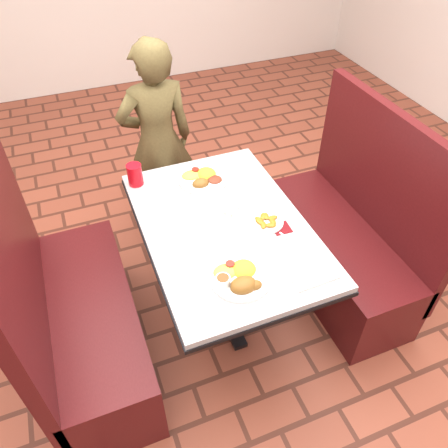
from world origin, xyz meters
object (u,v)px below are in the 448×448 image
Objects in this scene: diner_person at (158,142)px; near_dinner_plate at (240,275)px; far_dinner_plate at (203,176)px; plantain_plate at (266,222)px; red_tumbler at (135,175)px; dining_table at (224,238)px; booth_bench_left at (82,321)px; booth_bench_right at (343,242)px.

diner_person is 1.35m from near_dinner_plate.
far_dinner_plate is (0.10, 0.76, -0.00)m from near_dinner_plate.
far_dinner_plate reaches higher than plantain_plate.
plantain_plate is (0.18, -0.46, -0.01)m from far_dinner_plate.
plantain_plate is 1.37× the size of red_tumbler.
dining_table is 0.86m from booth_bench_left.
booth_bench_left is 4.27× the size of far_dinner_plate.
booth_bench_left is 1.00× the size of booth_bench_right.
diner_person reaches higher than plantain_plate.
diner_person is at bearing 95.23° from dining_table.
near_dinner_plate is (0.73, -0.37, 0.45)m from booth_bench_left.
red_tumbler is (-0.25, -0.48, 0.12)m from diner_person.
far_dinner_plate is (-0.77, 0.39, 0.45)m from booth_bench_right.
dining_table is at bearing 160.19° from plantain_plate.
far_dinner_plate reaches higher than dining_table.
booth_bench_right is at bearing 0.00° from dining_table.
dining_table is at bearing -93.49° from far_dinner_plate.
near_dinner_plate is at bearing -97.14° from far_dinner_plate.
booth_bench_right is 1.33m from red_tumbler.
booth_bench_right is 9.55× the size of red_tumbler.
far_dinner_plate is at bearing 153.21° from booth_bench_right.
dining_table is 0.62m from red_tumbler.
dining_table is at bearing 180.00° from booth_bench_right.
far_dinner_plate is (0.11, -0.59, 0.09)m from diner_person.
far_dinner_plate is at bearing 82.86° from near_dinner_plate.
booth_bench_right is at bearing -26.79° from far_dinner_plate.
near_dinner_plate is at bearing -132.80° from plantain_plate.
red_tumbler is (0.46, 0.50, 0.48)m from booth_bench_left.
diner_person is (0.71, 0.98, 0.36)m from booth_bench_left.
diner_person reaches higher than red_tumbler.
diner_person is (-0.89, 0.98, 0.36)m from booth_bench_right.
far_dinner_plate is 0.50m from plantain_plate.
far_dinner_plate is 2.24× the size of red_tumbler.
booth_bench_left is 9.55× the size of red_tumbler.
plantain_plate is at bearing -172.99° from booth_bench_right.
plantain_plate is (1.00, -0.07, 0.43)m from booth_bench_left.
dining_table is 0.40m from near_dinner_plate.
plantain_plate is at bearing -4.18° from booth_bench_left.
booth_bench_left is 1.09m from plantain_plate.
booth_bench_left is 1.60m from booth_bench_right.
booth_bench_left reaches higher than far_dinner_plate.
diner_person is at bearing 132.16° from booth_bench_right.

